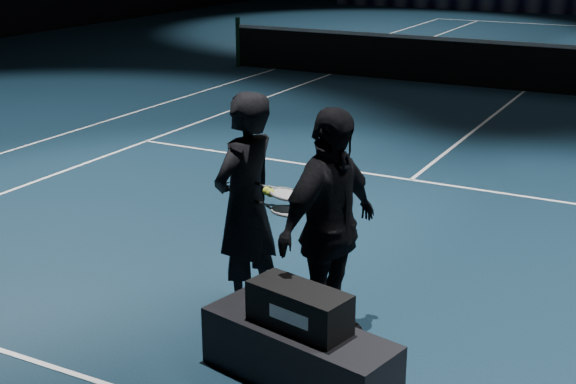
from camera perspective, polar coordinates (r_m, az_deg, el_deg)
name	(u,v)px	position (r m, az deg, el deg)	size (l,w,h in m)	color
floor	(523,92)	(16.17, 16.39, 6.83)	(36.00, 36.00, 0.00)	black
court_lines	(523,92)	(16.17, 16.39, 6.84)	(10.98, 23.78, 0.01)	white
net_post_left	(238,42)	(18.42, -3.57, 10.58)	(0.10, 0.10, 1.10)	black
net_mesh	(525,69)	(16.09, 16.53, 8.40)	(12.80, 0.02, 0.86)	black
net_tape	(528,44)	(16.02, 16.69, 10.03)	(12.80, 0.03, 0.07)	white
player_bench	(299,354)	(5.62, 0.79, -11.47)	(1.43, 0.48, 0.43)	black
racket_bag	(299,307)	(5.45, 0.81, -8.21)	(0.71, 0.30, 0.29)	black
bag_signature	(289,317)	(5.33, 0.04, -8.87)	(0.33, 0.00, 0.10)	white
player_a	(245,204)	(6.39, -3.05, -0.87)	(0.66, 0.44, 1.82)	black
player_b	(329,229)	(5.86, 2.93, -2.67)	(1.07, 0.44, 1.82)	black
racket_lower	(288,211)	(6.08, -0.01, -1.37)	(0.68, 0.22, 0.03)	black
racket_upper	(286,194)	(6.11, -0.12, -0.16)	(0.68, 0.22, 0.03)	black
tennis_balls	(269,190)	(6.17, -1.34, 0.16)	(0.12, 0.10, 0.12)	#C3E02F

